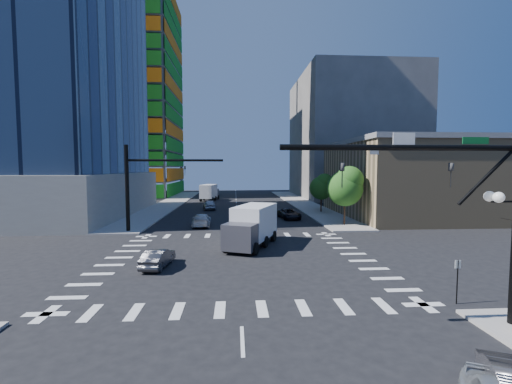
{
  "coord_description": "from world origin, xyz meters",
  "views": [
    {
      "loc": [
        -0.27,
        -24.9,
        6.73
      ],
      "look_at": [
        1.77,
        8.0,
        4.43
      ],
      "focal_mm": 24.0,
      "sensor_mm": 36.0,
      "label": 1
    }
  ],
  "objects": [
    {
      "name": "box_truck_near",
      "position": [
        1.06,
        3.93,
        1.53
      ],
      "size": [
        5.08,
        7.16,
        3.46
      ],
      "rotation": [
        0.0,
        0.0,
        -0.39
      ],
      "color": "black",
      "rests_on": "ground"
    },
    {
      "name": "tree_south",
      "position": [
        12.63,
        13.9,
        4.69
      ],
      "size": [
        4.16,
        4.16,
        6.82
      ],
      "color": "#382316",
      "rests_on": "sidewalk_ne"
    },
    {
      "name": "car_sb_near",
      "position": [
        -4.14,
        14.8,
        0.71
      ],
      "size": [
        2.15,
        4.98,
        1.43
      ],
      "primitive_type": "imported",
      "rotation": [
        0.0,
        0.0,
        3.17
      ],
      "color": "silver",
      "rests_on": "ground"
    },
    {
      "name": "bg_building_ne",
      "position": [
        27.0,
        55.0,
        14.0
      ],
      "size": [
        24.0,
        30.0,
        28.0
      ],
      "primitive_type": "cube",
      "color": "#635C59",
      "rests_on": "ground"
    },
    {
      "name": "signal_mast_nw",
      "position": [
        -10.0,
        11.5,
        5.49
      ],
      "size": [
        10.2,
        0.4,
        9.0
      ],
      "color": "black",
      "rests_on": "sidewalk_nw"
    },
    {
      "name": "car_sb_mid",
      "position": [
        -4.42,
        30.91,
        0.78
      ],
      "size": [
        2.48,
        4.81,
        1.57
      ],
      "primitive_type": "imported",
      "rotation": [
        0.0,
        0.0,
        3.28
      ],
      "color": "#B8B9C1",
      "rests_on": "ground"
    },
    {
      "name": "tree_north",
      "position": [
        12.93,
        25.9,
        3.99
      ],
      "size": [
        3.54,
        3.52,
        5.78
      ],
      "color": "#382316",
      "rests_on": "sidewalk_ne"
    },
    {
      "name": "box_truck_far",
      "position": [
        -5.47,
        46.66,
        1.48
      ],
      "size": [
        3.79,
        6.77,
        3.35
      ],
      "rotation": [
        0.0,
        0.0,
        2.97
      ],
      "color": "black",
      "rests_on": "ground"
    },
    {
      "name": "construction_building",
      "position": [
        -27.41,
        61.93,
        24.61
      ],
      "size": [
        25.16,
        34.5,
        70.6
      ],
      "color": "gray",
      "rests_on": "ground"
    },
    {
      "name": "signal_mast_se",
      "position": [
        10.6,
        -11.5,
        5.01
      ],
      "size": [
        10.51,
        2.48,
        9.0
      ],
      "color": "black",
      "rests_on": "sidewalk_se"
    },
    {
      "name": "car_sb_cross",
      "position": [
        -5.53,
        -1.62,
        0.63
      ],
      "size": [
        1.79,
        3.95,
        1.26
      ],
      "primitive_type": "imported",
      "rotation": [
        0.0,
        0.0,
        3.02
      ],
      "color": "#4B4B50",
      "rests_on": "ground"
    },
    {
      "name": "sidewalk_ne",
      "position": [
        12.5,
        40.0,
        0.07
      ],
      "size": [
        5.0,
        60.0,
        0.15
      ],
      "primitive_type": "cube",
      "color": "gray",
      "rests_on": "ground"
    },
    {
      "name": "car_nb_far",
      "position": [
        6.93,
        19.86,
        0.67
      ],
      "size": [
        2.94,
        5.09,
        1.33
      ],
      "primitive_type": "imported",
      "rotation": [
        0.0,
        0.0,
        0.16
      ],
      "color": "black",
      "rests_on": "ground"
    },
    {
      "name": "sidewalk_nw",
      "position": [
        -12.5,
        40.0,
        0.07
      ],
      "size": [
        5.0,
        60.0,
        0.15
      ],
      "primitive_type": "cube",
      "color": "gray",
      "rests_on": "ground"
    },
    {
      "name": "commercial_building",
      "position": [
        25.0,
        22.0,
        5.31
      ],
      "size": [
        20.5,
        22.5,
        10.6
      ],
      "color": "tan",
      "rests_on": "ground"
    },
    {
      "name": "ground",
      "position": [
        0.0,
        0.0,
        0.0
      ],
      "size": [
        160.0,
        160.0,
        0.0
      ],
      "primitive_type": "plane",
      "color": "black",
      "rests_on": "ground"
    },
    {
      "name": "no_parking_sign",
      "position": [
        10.7,
        -9.0,
        1.38
      ],
      "size": [
        0.3,
        0.06,
        2.2
      ],
      "color": "black",
      "rests_on": "ground"
    },
    {
      "name": "road_markings",
      "position": [
        0.0,
        0.0,
        0.01
      ],
      "size": [
        20.0,
        20.0,
        0.01
      ],
      "primitive_type": "cube",
      "color": "silver",
      "rests_on": "ground"
    }
  ]
}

